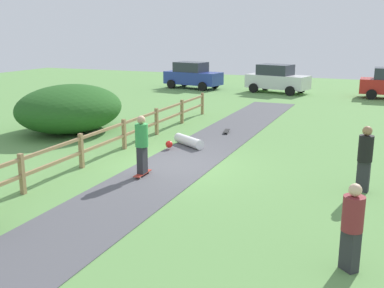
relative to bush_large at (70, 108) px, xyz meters
The scene contains 11 objects.
ground_plane 7.00m from the bush_large, 25.57° to the right, with size 60.00×60.00×0.00m, color #60934C.
asphalt_path 7.00m from the bush_large, 25.57° to the right, with size 2.40×28.00×0.02m, color #515156.
wooden_fence 4.73m from the bush_large, 39.34° to the right, with size 0.12×18.12×1.10m.
bush_large is the anchor object (origin of this frame).
skater_riding 7.23m from the bush_large, 36.45° to the right, with size 0.38×0.80×1.80m.
skater_fallen 5.69m from the bush_large, ahead, with size 1.43×1.40×0.36m.
skateboard_loose 6.68m from the bush_large, 19.81° to the left, with size 0.36×0.82×0.08m.
bystander_black 12.29m from the bush_large, 14.95° to the right, with size 0.43×0.43×1.79m.
bystander_maroon 14.16m from the bush_large, 32.89° to the right, with size 0.54×0.54×1.64m.
parked_car_white 16.61m from the bush_large, 71.40° to the left, with size 4.48×2.71×1.92m.
parked_car_blue 15.77m from the bush_large, 93.55° to the left, with size 4.43×2.54×1.92m.
Camera 1 is at (5.95, -12.72, 4.21)m, focal length 43.10 mm.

